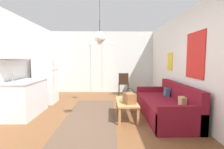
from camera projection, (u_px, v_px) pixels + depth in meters
name	position (u px, v px, depth m)	size (l,w,h in m)	color
ground_plane	(95.00, 129.00, 3.40)	(4.95, 8.02, 0.10)	brown
wall_back	(102.00, 62.00, 7.02)	(4.55, 0.13, 2.61)	silver
wall_right	(203.00, 65.00, 3.32)	(0.12, 7.62, 2.61)	white
area_rug	(90.00, 117.00, 3.97)	(1.19, 3.14, 0.01)	brown
couch	(166.00, 106.00, 3.99)	(0.94, 2.18, 0.82)	maroon
coffee_table	(127.00, 103.00, 3.93)	(0.48, 1.02, 0.41)	#B27F4C
bamboo_vase	(124.00, 96.00, 4.05)	(0.08, 0.08, 0.39)	#47704C
handbag	(130.00, 98.00, 3.71)	(0.29, 0.34, 0.35)	brown
refrigerator	(46.00, 76.00, 5.23)	(0.64, 0.63, 1.78)	white
kitchen_counter	(24.00, 86.00, 4.07)	(0.64, 1.28, 2.01)	silver
accent_chair	(124.00, 83.00, 6.42)	(0.46, 0.44, 0.89)	black
pendant_lamp_near	(100.00, 37.00, 3.32)	(0.23, 0.23, 0.85)	black
pendant_lamp_far	(99.00, 41.00, 4.90)	(0.20, 0.20, 0.73)	black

